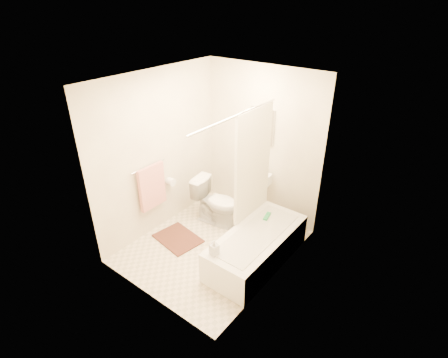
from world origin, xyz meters
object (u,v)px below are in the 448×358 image
Objects in this scene: bathtub at (257,247)px; soap_bottle at (214,247)px; bath_mat at (178,238)px; toilet at (216,202)px; sink at (254,195)px.

soap_bottle is at bearing -106.71° from bathtub.
bath_mat is at bearing 161.30° from soap_bottle.
soap_bottle is (0.98, -0.33, 0.54)m from bath_mat.
toilet reaches higher than bathtub.
sink is 1.36m from bath_mat.
bathtub is at bearing -60.02° from sink.
toilet is 1.08m from bathtub.
bath_mat is at bearing 158.18° from toilet.
bath_mat is 1.16m from soap_bottle.
bathtub is (1.01, -0.38, -0.14)m from toilet.
sink is at bearing 63.35° from bath_mat.
sink is 1.32× the size of bath_mat.
toilet is 0.61m from sink.
toilet is at bearing 159.22° from bathtub.
sink reaches higher than toilet.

